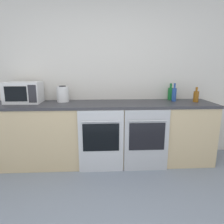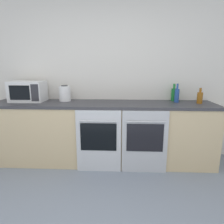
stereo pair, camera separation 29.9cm
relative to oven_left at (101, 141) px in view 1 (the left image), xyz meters
name	(u,v)px [view 1 (the left image)]	position (x,y,z in m)	size (l,w,h in m)	color
wall_back	(102,76)	(0.02, 0.68, 0.85)	(10.00, 0.06, 2.60)	silver
counter_back	(102,133)	(0.02, 0.34, 0.01)	(3.33, 0.66, 0.93)	#D1B789
oven_left	(101,141)	(0.00, 0.00, 0.00)	(0.62, 0.06, 0.88)	silver
oven_right	(147,141)	(0.63, 0.00, 0.00)	(0.62, 0.06, 0.88)	#B7BABF
microwave	(24,92)	(-1.14, 0.42, 0.63)	(0.51, 0.34, 0.31)	silver
bottle_green	(170,93)	(1.13, 0.57, 0.58)	(0.08, 0.08, 0.27)	#19722D
bottle_blue	(174,94)	(1.14, 0.43, 0.59)	(0.07, 0.07, 0.28)	#234793
bottle_amber	(196,96)	(1.45, 0.35, 0.57)	(0.08, 0.08, 0.23)	#8C5114
kettle	(63,94)	(-0.58, 0.48, 0.59)	(0.18, 0.18, 0.24)	white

